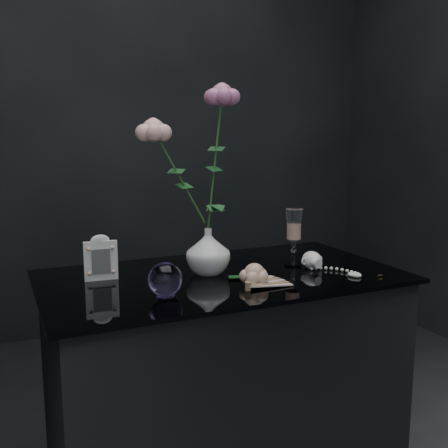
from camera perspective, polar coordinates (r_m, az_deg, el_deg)
name	(u,v)px	position (r m, az deg, el deg)	size (l,w,h in m)	color
table	(222,394)	(1.70, -0.19, -17.99)	(1.05, 0.58, 0.76)	black
vase	(208,251)	(1.55, -1.74, -2.98)	(0.13, 0.13, 0.14)	white
wine_glass	(294,237)	(1.66, 7.60, -1.46)	(0.06, 0.06, 0.18)	white
picture_frame	(101,257)	(1.53, -13.28, -3.56)	(0.10, 0.08, 0.13)	white
paperweight	(165,279)	(1.35, -6.42, -6.01)	(0.09, 0.09, 0.09)	#987BC9
paper_fan	(248,285)	(1.40, 2.62, -6.69)	(0.26, 0.20, 0.03)	beige
loose_rose	(254,274)	(1.45, 3.32, -5.46)	(0.14, 0.18, 0.06)	#D9AD8C
pearl_jar	(312,259)	(1.64, 9.55, -3.82)	(0.19, 0.20, 0.06)	white
roses	(196,158)	(1.50, -3.07, 7.19)	(0.30, 0.12, 0.47)	#FFAFA3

